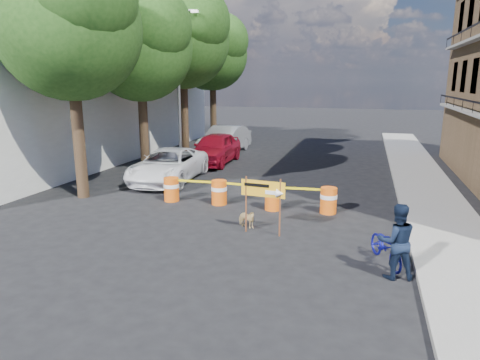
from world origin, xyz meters
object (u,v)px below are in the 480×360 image
Objects in this scene: pedestrian at (397,241)px; bicycle at (388,231)px; barrel_far_left at (171,189)px; dog at (246,219)px; barrel_mid_left at (219,192)px; detour_sign at (268,194)px; barrel_far_right at (328,200)px; suv_white at (168,165)px; sedan_red at (215,148)px; barrel_mid_right at (273,197)px; sedan_silver at (225,140)px.

pedestrian reaches higher than bicycle.
dog is (3.52, -2.10, -0.19)m from barrel_far_left.
barrel_mid_left is 3.65m from detour_sign.
detour_sign is at bearing -30.51° from barrel_far_left.
detour_sign is 3.50m from bicycle.
barrel_far_left is at bearing -177.36° from barrel_mid_left.
bicycle is (1.75, -3.82, 0.39)m from barrel_far_right.
sedan_red is (0.58, 4.62, 0.11)m from suv_white.
bicycle is at bearing -91.42° from pedestrian.
bicycle is 4.40m from dog.
suv_white is (-9.14, 6.69, -0.13)m from bicycle.
bicycle reaches higher than barrel_mid_left.
detour_sign is (0.38, -2.51, 0.78)m from barrel_mid_right.
bicycle is at bearing -54.29° from sedan_red.
barrel_mid_left is 3.95m from barrel_far_right.
barrel_far_right is (1.91, 0.16, 0.00)m from barrel_mid_right.
barrel_mid_right is 0.50× the size of pedestrian.
sedan_red is (-8.56, 11.31, -0.02)m from bicycle.
barrel_far_right is 0.52× the size of bicycle.
barrel_mid_right and barrel_far_right have the same top height.
barrel_mid_left is at bearing -68.64° from sedan_silver.
suv_white is at bearing -52.03° from pedestrian.
barrel_far_left is 3.92m from barrel_mid_right.
barrel_far_left and barrel_mid_right have the same top height.
sedan_red is at bearing 97.33° from barrel_far_left.
pedestrian reaches higher than barrel_far_right.
sedan_silver is (0.02, 8.02, 0.12)m from suv_white.
pedestrian is at bearing -97.29° from dog.
detour_sign reaches higher than barrel_far_right.
suv_white is at bearing 66.91° from dog.
barrel_mid_right is 6.27m from suv_white.
detour_sign is 8.08m from suv_white.
barrel_mid_right is (3.92, -0.03, 0.00)m from barrel_far_left.
suv_white is (-7.39, 2.87, 0.25)m from barrel_far_right.
barrel_far_right is 7.93m from suv_white.
barrel_mid_left is at bearing 2.64° from barrel_far_left.
barrel_far_right is at bearing 0.60° from barrel_mid_left.
dog is (-2.31, -2.22, -0.19)m from barrel_far_right.
pedestrian is at bearing -49.24° from barrel_mid_right.
sedan_red is (-6.81, 7.49, 0.36)m from barrel_far_right.
barrel_far_right reaches higher than dog.
sedan_red is (-2.86, 7.53, 0.36)m from barrel_mid_left.
bicycle is (-0.16, 0.77, -0.03)m from pedestrian.
dog is (-4.06, 1.59, -0.57)m from bicycle.
pedestrian reaches higher than sedan_red.
barrel_mid_left is 1.00× the size of barrel_far_right.
sedan_red is at bearing 110.79° from barrel_mid_left.
barrel_far_right is at bearing 1.25° from barrel_far_left.
barrel_far_left is 11.13m from sedan_silver.
barrel_mid_left is 0.52× the size of detour_sign.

